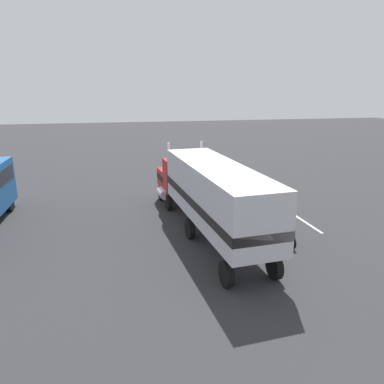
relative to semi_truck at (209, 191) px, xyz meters
The scene contains 6 objects.
ground_plane 6.59m from the semi_truck, ahead, with size 120.00×120.00×0.00m, color #2D2D30.
lane_stripe_near 3.97m from the semi_truck, 85.75° to the right, with size 4.40×0.16×0.01m, color silver.
lane_stripe_mid 6.79m from the semi_truck, 79.64° to the right, with size 4.40×0.16×0.01m, color silver.
semi_truck is the anchor object (origin of this frame).
person_bystander 3.08m from the semi_truck, 68.51° to the right, with size 0.34×0.47×1.63m.
motorcycle 4.65m from the semi_truck, 116.12° to the right, with size 2.11×0.25×1.12m.
Camera 1 is at (-24.69, 4.16, 8.01)m, focal length 34.85 mm.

